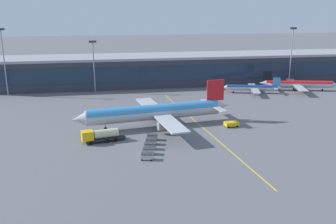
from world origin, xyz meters
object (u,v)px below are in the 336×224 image
commuter_jet_near (252,88)px  baggage_cart_1 (148,151)px  baggage_cart_4 (152,137)px  pushback_tug (231,124)px  baggage_cart_3 (151,141)px  baggage_cart_0 (147,156)px  main_airliner (155,112)px  fuel_tanker (100,135)px  baggage_cart_2 (150,146)px  commuter_jet_far (298,84)px

commuter_jet_near → baggage_cart_1: bearing=-130.3°
baggage_cart_4 → commuter_jet_near: bearing=45.7°
pushback_tug → baggage_cart_1: size_ratio=1.38×
commuter_jet_near → baggage_cart_3: bearing=-132.9°
baggage_cart_0 → commuter_jet_near: (48.08, 58.92, 1.41)m
main_airliner → baggage_cart_4: 12.15m
main_airliner → commuter_jet_near: (42.98, 34.97, -1.88)m
pushback_tug → baggage_cart_0: size_ratio=1.38×
main_airliner → fuel_tanker: main_airliner is taller
fuel_tanker → baggage_cart_1: fuel_tanker is taller
baggage_cart_4 → commuter_jet_near: (45.31, 46.42, 1.41)m
baggage_cart_1 → commuter_jet_near: size_ratio=0.13×
baggage_cart_1 → baggage_cart_3: same height
main_airliner → baggage_cart_3: bearing=-101.7°
baggage_cart_0 → baggage_cart_3: size_ratio=1.00×
fuel_tanker → baggage_cart_4: (12.95, -0.70, -0.96)m
baggage_cart_0 → baggage_cart_2: bearing=77.5°
baggage_cart_2 → baggage_cart_4: (1.39, 6.25, 0.00)m
pushback_tug → commuter_jet_far: commuter_jet_far is taller
baggage_cart_1 → commuter_jet_far: size_ratio=0.09×
baggage_cart_3 → baggage_cart_4: 3.20m
main_airliner → baggage_cart_2: bearing=-101.9°
baggage_cart_4 → commuter_jet_near: 64.88m
pushback_tug → baggage_cart_4: 24.44m
pushback_tug → commuter_jet_near: bearing=60.8°
baggage_cart_3 → commuter_jet_far: (66.11, 51.09, 1.89)m
pushback_tug → baggage_cart_2: bearing=-151.6°
pushback_tug → commuter_jet_far: 58.64m
main_airliner → baggage_cart_3: main_airliner is taller
baggage_cart_1 → baggage_cart_0: bearing=-102.5°
baggage_cart_0 → baggage_cart_4: (2.78, 12.50, 0.00)m
baggage_cart_0 → commuter_jet_near: bearing=50.8°
baggage_cart_3 → commuter_jet_near: size_ratio=0.13×
baggage_cart_4 → baggage_cart_3: bearing=-102.5°
pushback_tug → commuter_jet_near: (21.93, 39.30, 1.35)m
main_airliner → commuter_jet_near: main_airliner is taller
main_airliner → baggage_cart_2: (-3.72, -17.70, -3.29)m
main_airliner → fuel_tanker: bearing=-144.9°
baggage_cart_2 → baggage_cart_3: size_ratio=1.00×
fuel_tanker → baggage_cart_2: (11.56, -6.95, -0.96)m
fuel_tanker → baggage_cart_2: 13.52m
baggage_cart_3 → commuter_jet_far: commuter_jet_far is taller
baggage_cart_0 → commuter_jet_far: bearing=41.6°
commuter_jet_far → baggage_cart_2: bearing=-140.9°
baggage_cart_0 → baggage_cart_1: same height
pushback_tug → baggage_cart_3: baggage_cart_3 is taller
pushback_tug → commuter_jet_near: commuter_jet_near is taller
baggage_cart_0 → commuter_jet_far: (68.19, 60.46, 1.89)m
pushback_tug → baggage_cart_2: size_ratio=1.38×
baggage_cart_0 → baggage_cart_2: 6.40m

